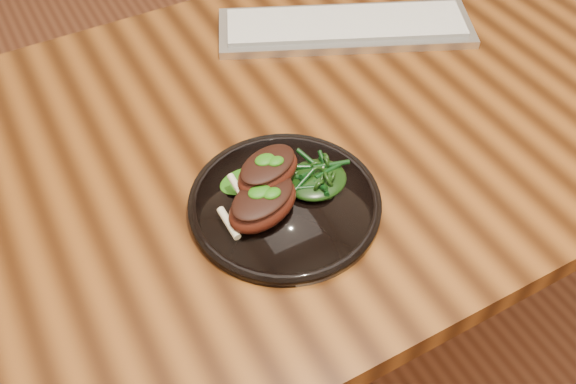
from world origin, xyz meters
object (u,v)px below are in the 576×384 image
object	(u,v)px
desk	(324,148)
plate	(285,203)
greens_heap	(316,177)
keyboard	(346,27)
lamb_chop_front	(262,203)

from	to	relation	value
desk	plate	xyz separation A→B (m)	(-0.15, -0.14, 0.09)
greens_heap	keyboard	world-z (taller)	greens_heap
desk	lamb_chop_front	size ratio (longest dim) A/B	12.80
lamb_chop_front	greens_heap	size ratio (longest dim) A/B	1.43
desk	lamb_chop_front	world-z (taller)	lamb_chop_front
lamb_chop_front	keyboard	world-z (taller)	lamb_chop_front
lamb_chop_front	desk	bearing A→B (deg)	38.88
desk	lamb_chop_front	xyz separation A→B (m)	(-0.19, -0.15, 0.12)
lamb_chop_front	keyboard	xyz separation A→B (m)	(0.33, 0.32, -0.03)
keyboard	lamb_chop_front	bearing A→B (deg)	-135.90
lamb_chop_front	keyboard	size ratio (longest dim) A/B	0.27
desk	greens_heap	bearing A→B (deg)	-125.72
desk	greens_heap	size ratio (longest dim) A/B	18.34
desk	greens_heap	world-z (taller)	greens_heap
plate	keyboard	size ratio (longest dim) A/B	0.56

